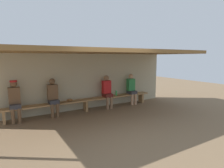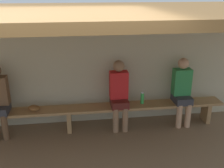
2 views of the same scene
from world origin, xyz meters
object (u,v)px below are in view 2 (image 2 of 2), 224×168
at_px(player_near_post, 182,89).
at_px(baseball_glove_tan, 34,108).
at_px(bench, 69,112).
at_px(player_in_blue, 119,92).
at_px(water_bottle_clear, 142,98).

distance_m(player_near_post, baseball_glove_tan, 2.83).
xyz_separation_m(bench, player_near_post, (2.20, 0.00, 0.34)).
distance_m(bench, player_in_blue, 1.02).
height_order(bench, player_near_post, player_near_post).
bearing_deg(water_bottle_clear, player_near_post, -2.39).
bearing_deg(player_near_post, baseball_glove_tan, 179.89).
relative_size(water_bottle_clear, baseball_glove_tan, 0.98).
bearing_deg(baseball_glove_tan, player_near_post, -149.79).
distance_m(player_in_blue, baseball_glove_tan, 1.60).
relative_size(bench, player_near_post, 4.49).
height_order(player_in_blue, water_bottle_clear, player_in_blue).
relative_size(player_near_post, baseball_glove_tan, 5.56).
relative_size(player_in_blue, water_bottle_clear, 5.69).
bearing_deg(player_in_blue, baseball_glove_tan, 179.80).
xyz_separation_m(player_in_blue, water_bottle_clear, (0.46, 0.03, -0.16)).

